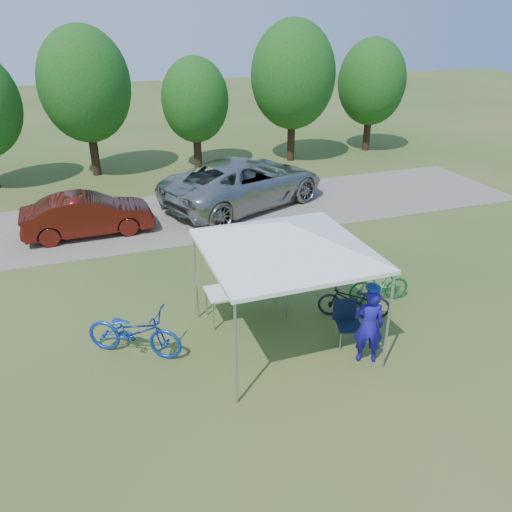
% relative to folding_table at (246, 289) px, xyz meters
% --- Properties ---
extents(ground, '(100.00, 100.00, 0.00)m').
position_rel_folding_table_xyz_m(ground, '(0.43, -1.19, -0.70)').
color(ground, '#2D5119').
rests_on(ground, ground).
extents(gravel_strip, '(24.00, 5.00, 0.02)m').
position_rel_folding_table_xyz_m(gravel_strip, '(0.43, 6.81, -0.69)').
color(gravel_strip, gray).
rests_on(gravel_strip, ground).
extents(canopy, '(4.53, 4.53, 3.00)m').
position_rel_folding_table_xyz_m(canopy, '(0.43, -1.19, 1.95)').
color(canopy, '#A5A5AA').
rests_on(canopy, ground).
extents(treeline, '(24.89, 4.28, 6.30)m').
position_rel_folding_table_xyz_m(treeline, '(0.13, 12.85, 2.83)').
color(treeline, '#382314').
rests_on(treeline, ground).
extents(folding_table, '(1.82, 0.76, 0.75)m').
position_rel_folding_table_xyz_m(folding_table, '(0.00, 0.00, 0.00)').
color(folding_table, white).
rests_on(folding_table, ground).
extents(folding_chair, '(0.61, 0.63, 0.97)m').
position_rel_folding_table_xyz_m(folding_chair, '(1.68, -1.65, -0.13)').
color(folding_chair, black).
rests_on(folding_chair, ground).
extents(cooler, '(0.47, 0.32, 0.34)m').
position_rel_folding_table_xyz_m(cooler, '(-0.22, 0.00, 0.22)').
color(cooler, white).
rests_on(cooler, folding_table).
extents(ice_cream_cup, '(0.08, 0.08, 0.06)m').
position_rel_folding_table_xyz_m(ice_cream_cup, '(0.53, -0.05, 0.07)').
color(ice_cream_cup, gold).
rests_on(ice_cream_cup, folding_table).
extents(cyclist, '(0.69, 0.58, 1.63)m').
position_rel_folding_table_xyz_m(cyclist, '(1.75, -2.35, 0.11)').
color(cyclist, '#191295').
rests_on(cyclist, ground).
extents(bike_blue, '(2.09, 1.67, 1.06)m').
position_rel_folding_table_xyz_m(bike_blue, '(-2.58, -0.61, -0.17)').
color(bike_blue, '#1338A8').
rests_on(bike_blue, ground).
extents(bike_green, '(1.57, 0.64, 0.91)m').
position_rel_folding_table_xyz_m(bike_green, '(3.23, -0.41, -0.25)').
color(bike_green, '#176733').
rests_on(bike_green, ground).
extents(bike_dark, '(1.72, 1.26, 0.86)m').
position_rel_folding_table_xyz_m(bike_dark, '(2.31, -0.86, -0.27)').
color(bike_dark, black).
rests_on(bike_dark, ground).
extents(minivan, '(6.86, 5.06, 1.73)m').
position_rel_folding_table_xyz_m(minivan, '(2.33, 7.19, 0.18)').
color(minivan, '#A09F9C').
rests_on(minivan, gravel_strip).
extents(sedan, '(4.00, 1.51, 1.30)m').
position_rel_folding_table_xyz_m(sedan, '(-3.17, 6.21, -0.03)').
color(sedan, '#52150D').
rests_on(sedan, gravel_strip).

